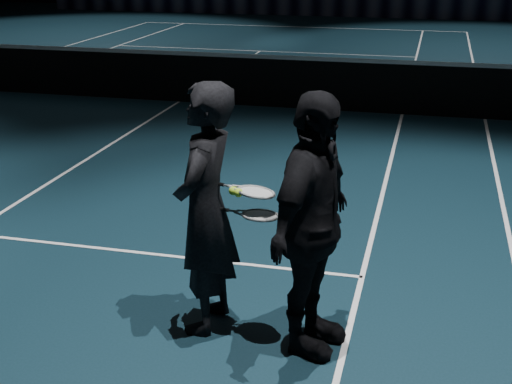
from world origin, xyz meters
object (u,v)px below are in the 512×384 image
tennis_balls (236,189)px  player_b (312,226)px  racket_lower (260,215)px  player_a (206,210)px  racket_upper (256,192)px

tennis_balls → player_b: bearing=-9.3°
racket_lower → tennis_balls: bearing=178.5°
racket_lower → player_a: bearing=180.0°
player_b → tennis_balls: bearing=94.3°
player_a → tennis_balls: 0.32m
racket_lower → player_b: bearing=0.0°
player_b → player_a: bearing=94.8°
player_a → tennis_balls: (0.25, -0.03, 0.20)m
player_a → player_b: bearing=83.6°
racket_lower → racket_upper: (-0.04, 0.05, 0.16)m
player_b → racket_upper: 0.49m
tennis_balls → player_a: bearing=172.3°
racket_lower → racket_upper: racket_upper is taller
player_a → racket_lower: size_ratio=2.89×
player_b → racket_lower: player_b is taller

